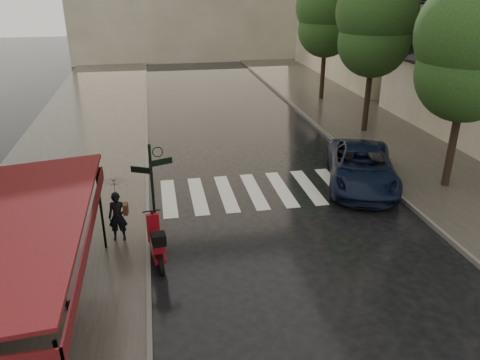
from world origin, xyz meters
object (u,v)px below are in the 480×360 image
object	(u,v)px
pedestrian_with_umbrella	(115,191)
pedestrian_terrace	(49,280)
scooter	(157,243)
parked_car	(361,167)

from	to	relation	value
pedestrian_with_umbrella	pedestrian_terrace	size ratio (longest dim) A/B	1.41
scooter	parked_car	distance (m)	8.72
pedestrian_with_umbrella	pedestrian_terrace	xyz separation A→B (m)	(-1.38, -3.04, -0.74)
pedestrian_terrace	parked_car	distance (m)	11.73
scooter	pedestrian_terrace	bearing A→B (deg)	-150.80
scooter	pedestrian_with_umbrella	bearing A→B (deg)	123.79
pedestrian_with_umbrella	pedestrian_terrace	distance (m)	3.42
pedestrian_terrace	parked_car	world-z (taller)	pedestrian_terrace
parked_car	pedestrian_terrace	bearing A→B (deg)	-131.50
pedestrian_terrace	scooter	bearing A→B (deg)	-163.36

